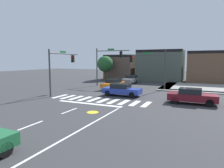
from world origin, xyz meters
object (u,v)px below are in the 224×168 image
object	(u,v)px
car_orange	(113,84)
roadside_tree	(105,64)
traffic_signal_northwest	(107,60)
car_maroon	(192,96)
car_blue	(122,90)
traffic_signal_northeast	(149,63)
car_gray	(130,79)
traffic_signal_southwest	(61,64)

from	to	relation	value
car_orange	roadside_tree	distance (m)	12.66
traffic_signal_northwest	roadside_tree	size ratio (longest dim) A/B	1.20
car_maroon	traffic_signal_northwest	bearing A→B (deg)	-32.87
car_blue	car_orange	distance (m)	5.77
car_blue	traffic_signal_northwest	bearing A→B (deg)	-53.39
traffic_signal_northeast	roadside_tree	size ratio (longest dim) A/B	1.14
car_orange	traffic_signal_northeast	bearing A→B (deg)	112.72
roadside_tree	traffic_signal_northwest	bearing A→B (deg)	-61.23
car_gray	roadside_tree	xyz separation A→B (m)	(-6.58, 3.33, 2.61)
roadside_tree	car_maroon	bearing A→B (deg)	-43.48
traffic_signal_northwest	traffic_signal_southwest	distance (m)	9.22
traffic_signal_northwest	car_gray	size ratio (longest dim) A/B	1.44
traffic_signal_southwest	car_maroon	size ratio (longest dim) A/B	1.25
traffic_signal_southwest	car_blue	bearing A→B (deg)	-75.09
car_orange	car_blue	bearing A→B (deg)	34.04
traffic_signal_northwest	car_orange	bearing A→B (deg)	-48.70
traffic_signal_northwest	car_maroon	xyz separation A→B (m)	(12.91, -8.34, -3.44)
traffic_signal_northwest	car_maroon	bearing A→B (deg)	-32.87
car_maroon	roadside_tree	xyz separation A→B (m)	(-17.38, 16.48, 2.63)
car_gray	roadside_tree	size ratio (longest dim) A/B	0.83
traffic_signal_northeast	roadside_tree	world-z (taller)	traffic_signal_northeast
traffic_signal_southwest	roadside_tree	distance (m)	17.39
traffic_signal_southwest	roadside_tree	world-z (taller)	traffic_signal_southwest
car_orange	car_gray	world-z (taller)	car_gray
traffic_signal_northeast	car_maroon	bearing A→B (deg)	127.69
car_blue	roadside_tree	world-z (taller)	roadside_tree
car_maroon	roadside_tree	distance (m)	24.09
traffic_signal_northwest	traffic_signal_northeast	size ratio (longest dim) A/B	1.05
traffic_signal_northwest	traffic_signal_southwest	xyz separation A→B (m)	(-1.77, -9.03, -0.48)
traffic_signal_northwest	car_blue	bearing A→B (deg)	-53.39
car_orange	roadside_tree	bearing A→B (deg)	-148.06
car_orange	car_gray	distance (m)	7.17
traffic_signal_northwest	car_orange	xyz separation A→B (m)	(2.08, -2.37, -3.46)
car_orange	car_gray	xyz separation A→B (m)	(0.04, 7.17, 0.04)
traffic_signal_northwest	traffic_signal_northeast	world-z (taller)	traffic_signal_northwest
traffic_signal_southwest	car_orange	size ratio (longest dim) A/B	1.22
traffic_signal_southwest	car_gray	distance (m)	14.67
traffic_signal_northeast	roadside_tree	xyz separation A→B (m)	(-11.24, 8.54, -0.36)
car_maroon	roadside_tree	size ratio (longest dim) A/B	0.87
traffic_signal_southwest	car_gray	size ratio (longest dim) A/B	1.31
traffic_signal_northwest	traffic_signal_southwest	size ratio (longest dim) A/B	1.10
car_blue	car_maroon	xyz separation A→B (m)	(7.60, -1.19, 0.02)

